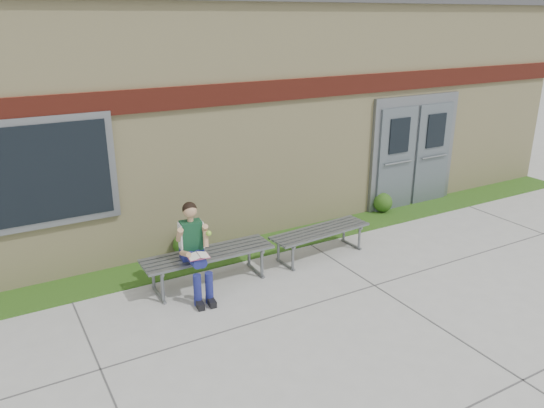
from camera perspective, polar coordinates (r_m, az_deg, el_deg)
ground at (r=7.22m, az=7.38°, el=-12.21°), size 80.00×80.00×0.00m
grass_strip at (r=9.16m, az=-2.40°, el=-4.76°), size 16.00×0.80×0.02m
school_building at (r=11.59m, az=-10.44°, el=10.93°), size 16.20×6.22×4.20m
bench_left at (r=7.91m, az=-6.86°, el=-5.96°), size 1.96×0.56×0.51m
bench_right at (r=8.81m, az=5.20°, el=-3.41°), size 1.80×0.63×0.46m
girl at (r=7.51m, az=-8.34°, el=-4.64°), size 0.46×0.79×1.36m
shrub_mid at (r=8.90m, az=-9.34°, el=-4.31°), size 0.40×0.40×0.40m
shrub_east at (r=10.97m, az=11.82°, el=0.17°), size 0.39×0.39×0.39m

